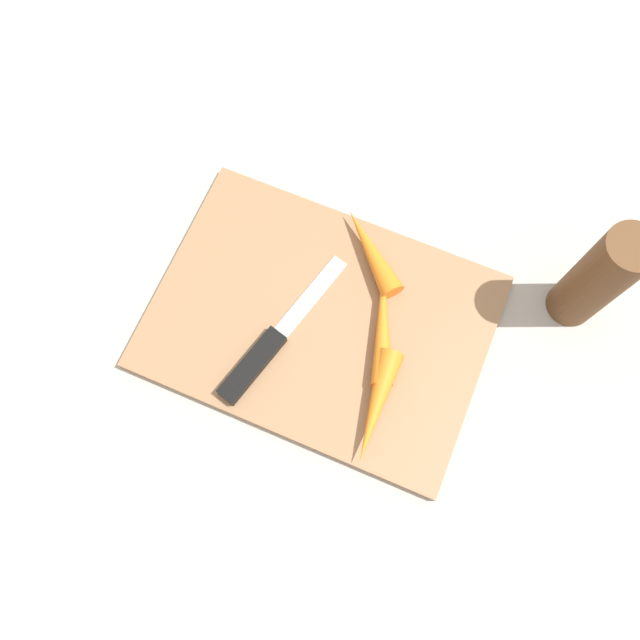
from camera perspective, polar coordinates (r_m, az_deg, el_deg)
ground_plane at (r=0.71m, az=-0.00°, el=-0.30°), size 1.40×1.40×0.00m
cutting_board at (r=0.71m, az=-0.00°, el=-0.15°), size 0.36×0.26×0.01m
knife at (r=0.69m, az=-5.29°, el=-3.18°), size 0.07×0.20×0.01m
carrot_medium at (r=0.67m, az=4.97°, el=-7.63°), size 0.04×0.12×0.03m
carrot_shortest at (r=0.72m, az=4.53°, el=6.12°), size 0.10×0.09×0.03m
carrot_longest at (r=0.69m, az=5.57°, el=-0.25°), size 0.07×0.14×0.02m
pepper_grinder at (r=0.70m, az=23.38°, el=3.37°), size 0.05×0.05×0.16m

